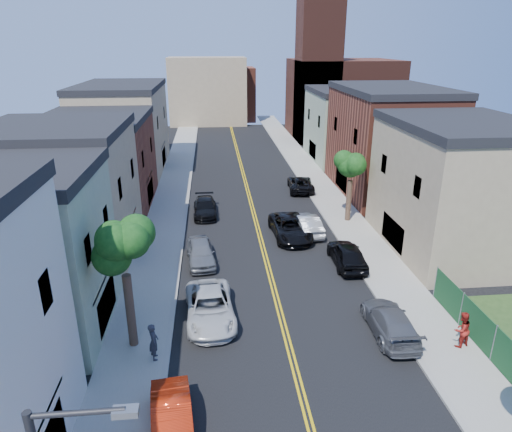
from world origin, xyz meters
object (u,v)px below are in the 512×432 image
object	(u,v)px
grey_car_right	(390,321)
black_car_left	(205,207)
white_pickup	(210,307)
pedestrian_left	(154,342)
black_suv_lane	(290,228)
grey_car_left	(201,252)
dark_car_right_far	(301,184)
silver_car_right	(306,224)
red_sedan	(172,422)
black_car_right	(347,254)
pedestrian_right	(462,329)

from	to	relation	value
grey_car_right	black_car_left	bearing A→B (deg)	-61.21
white_pickup	pedestrian_left	size ratio (longest dim) A/B	2.95
black_suv_lane	grey_car_left	bearing A→B (deg)	-154.42
grey_car_left	dark_car_right_far	bearing A→B (deg)	51.48
silver_car_right	white_pickup	bearing A→B (deg)	50.97
white_pickup	grey_car_left	bearing A→B (deg)	91.56
red_sedan	black_car_left	distance (m)	24.76
grey_car_left	grey_car_right	distance (m)	13.83
red_sedan	pedestrian_left	world-z (taller)	pedestrian_left
black_car_left	grey_car_right	world-z (taller)	grey_car_right
black_car_right	silver_car_right	xyz separation A→B (m)	(-1.70, 5.90, -0.04)
white_pickup	pedestrian_left	xyz separation A→B (m)	(-2.71, -3.33, 0.32)
dark_car_right_far	pedestrian_right	distance (m)	27.01
dark_car_right_far	silver_car_right	bearing A→B (deg)	86.37
black_car_left	black_car_right	xyz separation A→B (m)	(9.89, -10.87, 0.12)
grey_car_right	silver_car_right	world-z (taller)	silver_car_right
grey_car_left	white_pickup	bearing A→B (deg)	-90.90
black_suv_lane	pedestrian_left	distance (m)	16.97
black_car_right	black_suv_lane	size ratio (longest dim) A/B	0.84
red_sedan	dark_car_right_far	bearing A→B (deg)	63.60
black_car_left	pedestrian_right	distance (m)	24.27
white_pickup	silver_car_right	world-z (taller)	silver_car_right
black_suv_lane	dark_car_right_far	bearing A→B (deg)	72.21
black_car_left	black_suv_lane	size ratio (longest dim) A/B	0.85
grey_car_left	silver_car_right	size ratio (longest dim) A/B	0.96
silver_car_right	pedestrian_right	bearing A→B (deg)	101.74
black_car_right	pedestrian_right	distance (m)	10.11
grey_car_left	black_car_right	xyz separation A→B (m)	(10.12, -1.37, 0.05)
silver_car_right	pedestrian_right	size ratio (longest dim) A/B	2.51
white_pickup	silver_car_right	bearing A→B (deg)	52.87
white_pickup	pedestrian_left	bearing A→B (deg)	-132.58
white_pickup	dark_car_right_far	xyz separation A→B (m)	(9.49, 23.00, -0.05)
grey_car_right	silver_car_right	bearing A→B (deg)	-81.86
black_car_left	grey_car_right	distance (m)	21.36
grey_car_right	pedestrian_left	xyz separation A→B (m)	(-12.20, -1.07, 0.38)
grey_car_right	pedestrian_left	world-z (taller)	pedestrian_left
grey_car_right	pedestrian_right	world-z (taller)	pedestrian_right
red_sedan	white_pickup	world-z (taller)	white_pickup
grey_car_right	dark_car_right_far	size ratio (longest dim) A/B	0.95
red_sedan	dark_car_right_far	distance (m)	32.95
pedestrian_left	pedestrian_right	distance (m)	15.29
grey_car_left	black_car_left	world-z (taller)	grey_car_left
grey_car_left	pedestrian_left	distance (m)	10.70
black_car_left	pedestrian_left	size ratio (longest dim) A/B	2.58
red_sedan	black_car_right	distance (m)	17.70
black_car_right	pedestrian_left	world-z (taller)	pedestrian_left
silver_car_right	black_car_left	bearing A→B (deg)	-36.62
black_car_left	white_pickup	bearing A→B (deg)	-89.76
grey_car_left	black_car_right	world-z (taller)	black_car_right
black_car_right	pedestrian_left	bearing A→B (deg)	37.54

